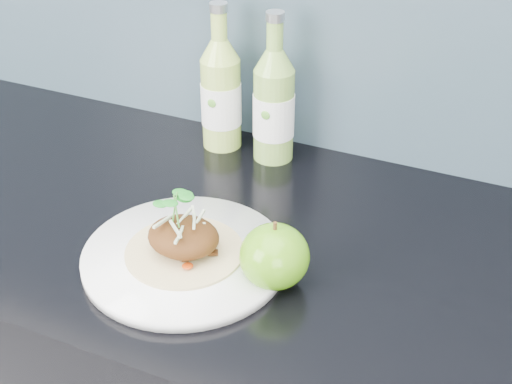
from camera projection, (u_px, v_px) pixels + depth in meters
dinner_plate at (185, 257)px, 0.97m from camera, size 0.32×0.32×0.02m
pork_taco at (183, 235)px, 0.95m from camera, size 0.16×0.16×0.10m
green_apple at (274, 256)px, 0.92m from camera, size 0.10×0.10×0.10m
cider_bottle_left at (221, 94)px, 1.21m from camera, size 0.08×0.08×0.25m
cider_bottle_right at (274, 105)px, 1.17m from camera, size 0.09×0.09×0.25m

